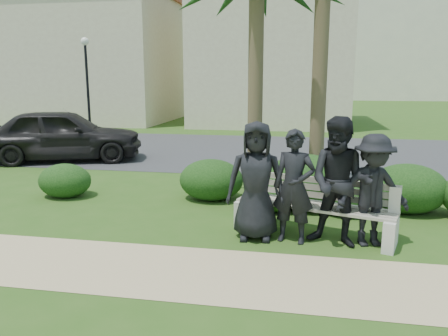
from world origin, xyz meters
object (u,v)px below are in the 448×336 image
Objects in this scene: man_b at (294,187)px; car_a at (63,135)px; street_lamp at (86,68)px; man_c at (340,182)px; park_bench at (313,211)px; man_a at (256,181)px; man_d at (373,191)px.

man_b reaches higher than car_a.
street_lamp is 16.33m from man_c.
man_c is at bearing -50.39° from street_lamp.
street_lamp is 15.91m from man_b.
man_b reaches higher than park_bench.
man_a is 0.95× the size of man_c.
park_bench is 0.99m from man_d.
man_d is (0.48, 0.09, -0.12)m from man_c.
man_a reaches higher than man_d.
park_bench is 1.38× the size of man_c.
man_a is 1.09× the size of man_d.
man_d is 0.36× the size of car_a.
car_a is at bearing 161.45° from park_bench.
park_bench is 1.45× the size of man_a.
park_bench is 0.77m from man_c.
street_lamp reaches higher than park_bench.
street_lamp is at bearing 116.92° from man_d.
man_c is (1.24, -0.07, 0.05)m from man_a.
park_bench is at bearing -145.09° from car_a.
man_c reaches higher than car_a.
man_a reaches higher than car_a.
street_lamp is 15.53m from man_a.
park_bench is 0.66m from man_b.
man_c is (10.33, -12.49, -1.98)m from street_lamp.
street_lamp reaches higher than man_d.
man_c reaches higher than man_b.
man_d is (1.72, 0.02, -0.08)m from man_a.
street_lamp is 2.22× the size of man_c.
man_c is at bearing -29.24° from park_bench.
man_b is (-0.31, -0.35, 0.47)m from park_bench.
street_lamp is 7.62m from car_a.
man_a is at bearing -150.23° from car_a.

